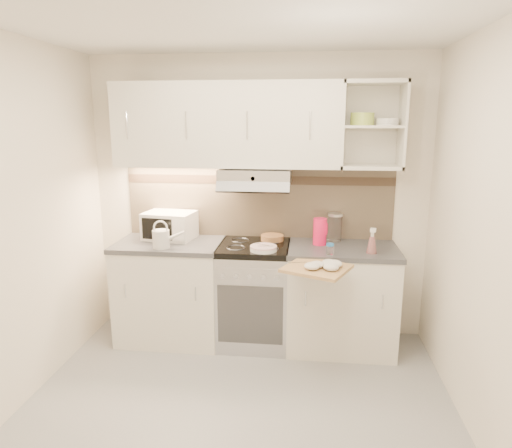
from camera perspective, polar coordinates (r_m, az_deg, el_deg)
name	(u,v)px	position (r m, az deg, el deg)	size (l,w,h in m)	color
ground	(235,418)	(3.31, -2.63, -23.08)	(3.00, 3.00, 0.00)	gray
room_shell	(242,169)	(3.06, -1.81, 6.95)	(3.04, 2.84, 2.52)	silver
base_cabinet_left	(171,292)	(4.21, -10.52, -8.41)	(0.90, 0.60, 0.86)	silver
worktop_left	(169,244)	(4.07, -10.78, -2.49)	(0.92, 0.62, 0.04)	#47474C
base_cabinet_right	(341,300)	(4.05, 10.53, -9.29)	(0.90, 0.60, 0.86)	silver
worktop_right	(343,250)	(3.90, 10.80, -3.15)	(0.92, 0.62, 0.04)	#47474C
electric_range	(254,294)	(4.05, -0.22, -8.71)	(0.60, 0.60, 0.90)	#B7B7BC
microwave	(170,225)	(4.15, -10.74, -0.18)	(0.47, 0.37, 0.24)	white
watering_can	(162,238)	(3.87, -11.67, -1.74)	(0.28, 0.14, 0.23)	silver
plate_stack	(264,248)	(3.72, 0.95, -3.05)	(0.22, 0.22, 0.05)	white
bread_loaf	(272,238)	(4.04, 2.04, -1.72)	(0.20, 0.20, 0.05)	#B87A3F
pink_pitcher	(320,231)	(3.92, 8.00, -0.93)	(0.12, 0.11, 0.23)	#F0134A
glass_jar	(335,227)	(4.05, 9.83, -0.38)	(0.13, 0.13, 0.25)	silver
spice_jar	(330,249)	(3.67, 9.23, -3.08)	(0.06, 0.06, 0.09)	white
spray_bottle	(372,243)	(3.75, 14.30, -2.28)	(0.08, 0.08, 0.22)	pink
cutting_board	(317,268)	(3.41, 7.60, -5.51)	(0.44, 0.39, 0.02)	tan
dish_towel	(323,262)	(3.40, 8.44, -4.72)	(0.28, 0.24, 0.07)	white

